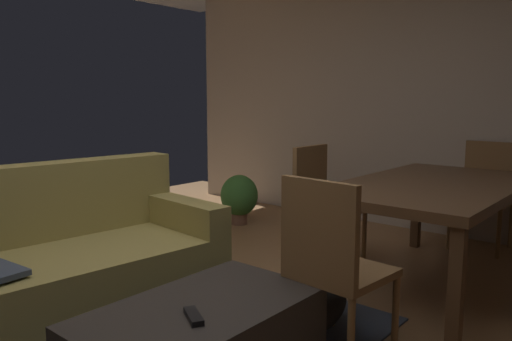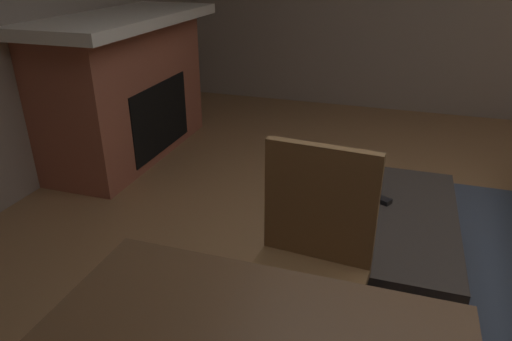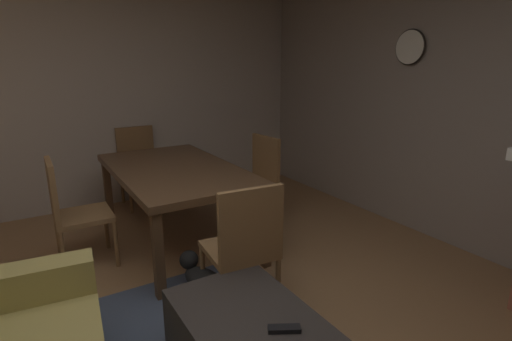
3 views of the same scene
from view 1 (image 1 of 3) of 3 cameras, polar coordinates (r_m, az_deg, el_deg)
wall_right_window_side at (r=5.17m, az=19.39°, el=7.83°), size 0.12×6.10×2.63m
couch at (r=3.19m, az=-24.92°, el=-10.65°), size 2.30×1.12×0.90m
tv_remote at (r=2.14m, az=-7.16°, el=-16.22°), size 0.12×0.16×0.02m
dining_table at (r=3.63m, az=19.64°, el=-2.35°), size 1.83×1.03×0.74m
dining_chair_east at (r=4.84m, az=24.83°, el=-1.87°), size 0.44×0.44×0.93m
dining_chair_north at (r=4.06m, az=7.46°, el=-2.99°), size 0.44×0.44×0.93m
dining_chair_west at (r=2.52m, az=8.61°, el=-9.94°), size 0.48×0.48×0.93m
potted_plant at (r=5.21m, az=-1.93°, el=-3.01°), size 0.39×0.39×0.52m
small_dog at (r=2.93m, az=8.12°, el=-14.88°), size 0.58×0.30×0.27m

